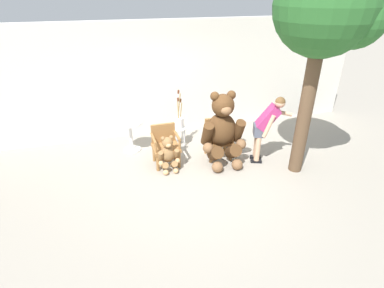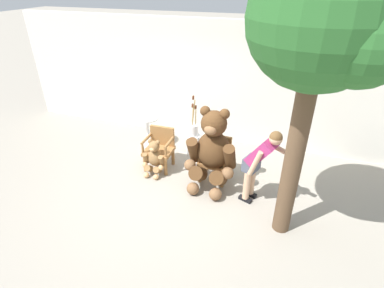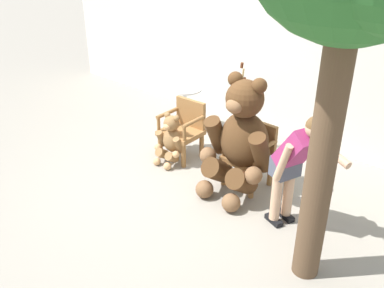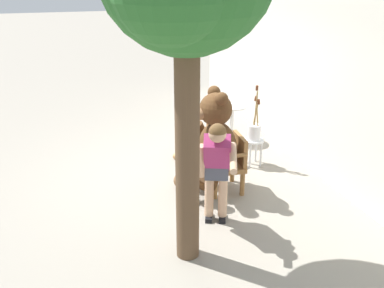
# 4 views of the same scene
# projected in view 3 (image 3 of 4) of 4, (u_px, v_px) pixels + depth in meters

# --- Properties ---
(ground_plane) EXTENTS (60.00, 60.00, 0.00)m
(ground_plane) POSITION_uv_depth(u_px,v_px,m) (180.00, 189.00, 5.73)
(ground_plane) COLOR gray
(back_wall) EXTENTS (10.00, 0.16, 2.80)m
(back_wall) POSITION_uv_depth(u_px,v_px,m) (282.00, 51.00, 6.70)
(back_wall) COLOR silver
(back_wall) RESTS_ON ground
(wooden_chair_left) EXTENTS (0.57, 0.53, 0.86)m
(wooden_chair_left) POSITION_uv_depth(u_px,v_px,m) (184.00, 128.00, 6.37)
(wooden_chair_left) COLOR olive
(wooden_chair_left) RESTS_ON ground
(wooden_chair_right) EXTENTS (0.58, 0.54, 0.86)m
(wooden_chair_right) POSITION_uv_depth(u_px,v_px,m) (251.00, 153.00, 5.67)
(wooden_chair_right) COLOR olive
(wooden_chair_right) RESTS_ON ground
(teddy_bear_large) EXTENTS (0.95, 0.91, 1.59)m
(teddy_bear_large) POSITION_uv_depth(u_px,v_px,m) (240.00, 138.00, 5.35)
(teddy_bear_large) COLOR #4C3019
(teddy_bear_large) RESTS_ON ground
(teddy_bear_small) EXTENTS (0.46, 0.44, 0.77)m
(teddy_bear_small) POSITION_uv_depth(u_px,v_px,m) (171.00, 140.00, 6.21)
(teddy_bear_small) COLOR olive
(teddy_bear_small) RESTS_ON ground
(person_visitor) EXTENTS (0.88, 0.49, 1.49)m
(person_visitor) POSITION_uv_depth(u_px,v_px,m) (295.00, 160.00, 4.62)
(person_visitor) COLOR black
(person_visitor) RESTS_ON ground
(white_stool) EXTENTS (0.34, 0.34, 0.46)m
(white_stool) POSITION_uv_depth(u_px,v_px,m) (238.00, 128.00, 6.62)
(white_stool) COLOR silver
(white_stool) RESTS_ON ground
(brush_bucket) EXTENTS (0.22, 0.22, 0.93)m
(brush_bucket) POSITION_uv_depth(u_px,v_px,m) (239.00, 111.00, 6.49)
(brush_bucket) COLOR white
(brush_bucket) RESTS_ON white_stool
(round_side_table) EXTENTS (0.56, 0.56, 0.72)m
(round_side_table) POSITION_uv_depth(u_px,v_px,m) (185.00, 103.00, 7.28)
(round_side_table) COLOR white
(round_side_table) RESTS_ON ground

